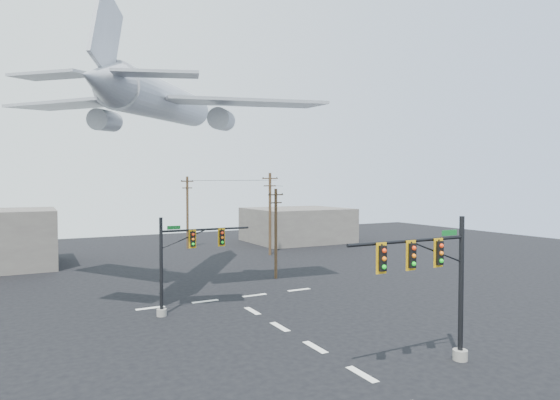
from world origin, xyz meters
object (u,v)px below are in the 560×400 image
signal_mast_near (436,283)px  signal_mast_far (182,262)px  utility_pole_b (270,212)px  utility_pole_a (276,232)px  utility_pole_c (187,211)px  airliner (164,102)px

signal_mast_near → signal_mast_far: signal_mast_near is taller
signal_mast_far → utility_pole_b: bearing=50.3°
utility_pole_a → utility_pole_b: size_ratio=0.82×
signal_mast_near → signal_mast_far: 16.67m
utility_pole_c → utility_pole_b: bearing=-74.5°
utility_pole_a → utility_pole_c: size_ratio=0.85×
signal_mast_near → utility_pole_c: size_ratio=0.75×
utility_pole_b → utility_pole_c: 12.52m
utility_pole_b → airliner: size_ratio=0.39×
signal_mast_near → utility_pole_c: 45.05m
signal_mast_far → utility_pole_c: 31.91m
utility_pole_b → signal_mast_far: bearing=-125.8°
signal_mast_far → signal_mast_near: bearing=-61.2°
signal_mast_far → utility_pole_b: size_ratio=0.65×
utility_pole_a → utility_pole_b: (5.87, 12.86, 0.93)m
utility_pole_c → signal_mast_near: bearing=-111.6°
utility_pole_c → utility_pole_a: bearing=-106.3°
utility_pole_a → airliner: airliner is taller
utility_pole_c → airliner: 26.63m
utility_pole_b → signal_mast_near: bearing=-100.1°
utility_pole_b → airliner: bearing=-137.5°
signal_mast_near → signal_mast_far: (-8.03, 14.59, -0.53)m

